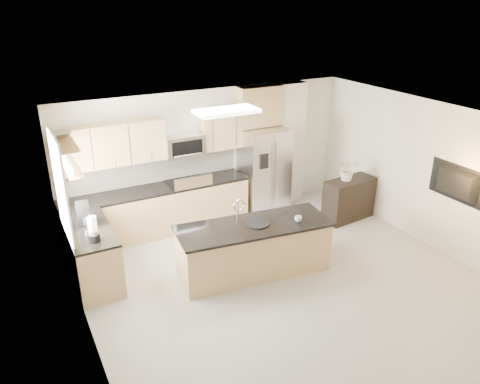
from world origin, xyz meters
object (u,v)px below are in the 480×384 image
microwave (184,145)px  television (454,184)px  credenza (349,199)px  flower_vase (348,164)px  cup (298,219)px  refrigerator (263,171)px  kettle (91,222)px  coffee_maker (83,214)px  platter (257,224)px  range (189,204)px  bowl (60,134)px  island (253,248)px  blender (93,231)px

microwave → television: 4.79m
credenza → flower_vase: bearing=164.8°
cup → flower_vase: flower_vase is taller
microwave → refrigerator: (1.66, -0.17, -0.74)m
cup → kettle: (-3.02, 1.20, 0.12)m
cup → coffee_maker: coffee_maker is taller
refrigerator → credenza: refrigerator is taller
credenza → flower_vase: size_ratio=1.55×
microwave → platter: 2.34m
platter → coffee_maker: 2.74m
kettle → coffee_maker: 0.22m
range → bowl: bowl is taller
microwave → coffee_maker: 2.38m
flower_vase → microwave: bearing=155.6°
television → coffee_maker: bearing=68.2°
cup → bowl: bearing=155.5°
microwave → bowl: bearing=-157.7°
refrigerator → island: refrigerator is taller
island → credenza: bearing=24.2°
cup → blender: bearing=166.1°
credenza → kettle: bearing=172.5°
island → kettle: size_ratio=10.13×
refrigerator → blender: (-3.73, -1.48, 0.20)m
microwave → island: 2.50m
microwave → bowl: (-2.25, -0.93, 0.76)m
refrigerator → television: bearing=-59.0°
credenza → television: television is taller
kettle → television: television is taller
platter → bowl: 3.27m
blender → platter: bearing=-12.3°
refrigerator → island: 2.46m
range → blender: size_ratio=2.86×
microwave → flower_vase: (2.91, -1.32, -0.43)m
blender → refrigerator: bearing=21.6°
refrigerator → blender: 4.02m
coffee_maker → microwave: bearing=25.6°
range → coffee_maker: bearing=-157.3°
credenza → bowl: 5.61m
credenza → cup: cup is taller
kettle → cup: bearing=-21.6°
island → credenza: island is taller
flower_vase → blender: bearing=-176.2°
refrigerator → platter: 2.39m
range → platter: range is taller
island → cup: island is taller
microwave → island: bearing=-82.0°
range → platter: bearing=-79.9°
kettle → coffee_maker: bearing=108.9°
credenza → range: bearing=151.9°
platter → island: bearing=172.7°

